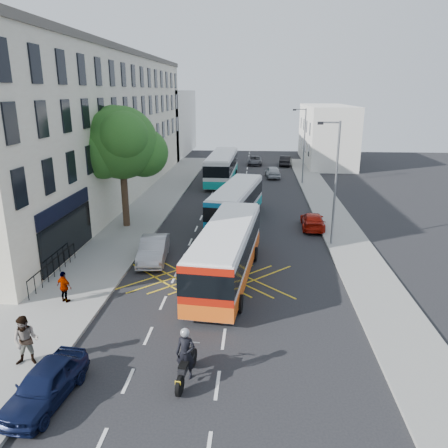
% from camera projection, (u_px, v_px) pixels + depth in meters
% --- Properties ---
extents(ground, '(120.00, 120.00, 0.00)m').
position_uv_depth(ground, '(224.00, 339.00, 18.20)').
color(ground, black).
rests_on(ground, ground).
extents(pavement_left, '(5.00, 70.00, 0.15)m').
position_uv_depth(pavement_left, '(127.00, 226.00, 33.09)').
color(pavement_left, gray).
rests_on(pavement_left, ground).
extents(pavement_right, '(3.00, 70.00, 0.15)m').
position_uv_depth(pavement_right, '(341.00, 231.00, 31.95)').
color(pavement_right, gray).
rests_on(pavement_right, ground).
extents(terrace_main, '(8.30, 45.00, 13.50)m').
position_uv_depth(terrace_main, '(94.00, 126.00, 40.58)').
color(terrace_main, beige).
rests_on(terrace_main, ground).
extents(terrace_far, '(8.00, 20.00, 10.00)m').
position_uv_depth(terrace_far, '(163.00, 123.00, 70.19)').
color(terrace_far, silver).
rests_on(terrace_far, ground).
extents(building_right, '(6.00, 18.00, 8.00)m').
position_uv_depth(building_right, '(326.00, 134.00, 62.03)').
color(building_right, silver).
rests_on(building_right, ground).
extents(street_tree, '(6.30, 5.70, 8.80)m').
position_uv_depth(street_tree, '(121.00, 144.00, 31.24)').
color(street_tree, '#382619').
rests_on(street_tree, pavement_left).
extents(lamp_near, '(1.45, 0.15, 8.00)m').
position_uv_depth(lamp_near, '(334.00, 177.00, 27.85)').
color(lamp_near, slate).
rests_on(lamp_near, pavement_right).
extents(lamp_far, '(1.45, 0.15, 8.00)m').
position_uv_depth(lamp_far, '(303.00, 142.00, 46.93)').
color(lamp_far, slate).
rests_on(lamp_far, pavement_right).
extents(railings, '(0.08, 5.60, 1.14)m').
position_uv_depth(railings, '(54.00, 267.00, 23.73)').
color(railings, black).
rests_on(railings, pavement_left).
extents(bus_near, '(3.58, 10.96, 3.02)m').
position_uv_depth(bus_near, '(227.00, 252.00, 23.51)').
color(bus_near, silver).
rests_on(bus_near, ground).
extents(bus_mid, '(4.08, 10.62, 2.91)m').
position_uv_depth(bus_mid, '(236.00, 203.00, 34.01)').
color(bus_mid, silver).
rests_on(bus_mid, ground).
extents(bus_far, '(3.12, 11.63, 3.25)m').
position_uv_depth(bus_far, '(222.00, 167.00, 49.02)').
color(bus_far, silver).
rests_on(bus_far, ground).
extents(motorbike, '(0.79, 2.37, 2.10)m').
position_uv_depth(motorbike, '(186.00, 356.00, 15.31)').
color(motorbike, black).
rests_on(motorbike, ground).
extents(parked_car_blue, '(1.95, 3.90, 1.28)m').
position_uv_depth(parked_car_blue, '(45.00, 384.00, 14.38)').
color(parked_car_blue, black).
rests_on(parked_car_blue, ground).
extents(parked_car_silver, '(1.92, 4.52, 1.45)m').
position_uv_depth(parked_car_silver, '(154.00, 249.00, 26.40)').
color(parked_car_silver, '#97999E').
rests_on(parked_car_silver, ground).
extents(red_hatchback, '(1.80, 4.12, 1.18)m').
position_uv_depth(red_hatchback, '(313.00, 221.00, 32.70)').
color(red_hatchback, '#A51307').
rests_on(red_hatchback, ground).
extents(distant_car_grey, '(1.96, 4.23, 1.17)m').
position_uv_depth(distant_car_grey, '(255.00, 160.00, 61.06)').
color(distant_car_grey, '#424349').
rests_on(distant_car_grey, ground).
extents(distant_car_silver, '(1.91, 4.20, 1.40)m').
position_uv_depth(distant_car_silver, '(273.00, 172.00, 51.87)').
color(distant_car_silver, '#ABAEB3').
rests_on(distant_car_silver, ground).
extents(distant_car_dark, '(1.98, 4.31, 1.37)m').
position_uv_depth(distant_car_dark, '(286.00, 161.00, 60.30)').
color(distant_car_dark, black).
rests_on(distant_car_dark, ground).
extents(pedestrian_near, '(1.05, 0.88, 1.94)m').
position_uv_depth(pedestrian_near, '(26.00, 341.00, 16.01)').
color(pedestrian_near, gray).
rests_on(pedestrian_near, pavement_left).
extents(pedestrian_far, '(0.99, 0.72, 1.57)m').
position_uv_depth(pedestrian_far, '(64.00, 287.00, 20.85)').
color(pedestrian_far, gray).
rests_on(pedestrian_far, pavement_left).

